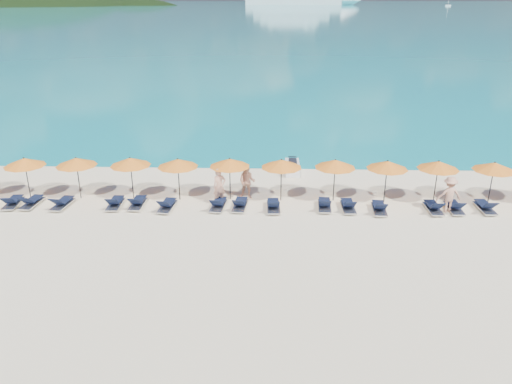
{
  "coord_description": "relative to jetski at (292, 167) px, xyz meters",
  "views": [
    {
      "loc": [
        0.71,
        -19.25,
        9.97
      ],
      "look_at": [
        0.0,
        3.0,
        1.2
      ],
      "focal_mm": 35.0,
      "sensor_mm": 36.0,
      "label": 1
    }
  ],
  "objects": [
    {
      "name": "ground",
      "position": [
        -2.0,
        -9.43,
        -0.33
      ],
      "size": [
        1400.0,
        1400.0,
        0.0
      ],
      "primitive_type": "plane",
      "color": "beige"
    },
    {
      "name": "sea",
      "position": [
        -2.0,
        650.57,
        -0.33
      ],
      "size": [
        1600.0,
        1300.0,
        0.01
      ],
      "primitive_type": "cube",
      "color": "#1FA9B2",
      "rests_on": "ground"
    },
    {
      "name": "headland_small",
      "position": [
        -152.0,
        550.57,
        -35.33
      ],
      "size": [
        162.0,
        126.0,
        85.5
      ],
      "color": "black",
      "rests_on": "ground"
    },
    {
      "name": "sailboat_near",
      "position": [
        178.13,
        522.68,
        0.7
      ],
      "size": [
        5.51,
        1.84,
        10.09
      ],
      "color": "silver",
      "rests_on": "ground"
    },
    {
      "name": "jetski",
      "position": [
        0.0,
        0.0,
        0.0
      ],
      "size": [
        0.85,
        2.27,
        0.81
      ],
      "rotation": [
        0.0,
        0.0,
        -0.0
      ],
      "color": "silver",
      "rests_on": "ground"
    },
    {
      "name": "beachgoer_a",
      "position": [
        -3.9,
        -5.12,
        0.61
      ],
      "size": [
        0.82,
        0.72,
        1.89
      ],
      "primitive_type": "imported",
      "rotation": [
        0.0,
        0.0,
        0.47
      ],
      "color": "tan",
      "rests_on": "ground"
    },
    {
      "name": "beachgoer_b",
      "position": [
        -2.54,
        -4.22,
        0.58
      ],
      "size": [
        0.97,
        0.67,
        1.82
      ],
      "primitive_type": "imported",
      "rotation": [
        0.0,
        0.0,
        -0.19
      ],
      "color": "tan",
      "rests_on": "ground"
    },
    {
      "name": "beachgoer_c",
      "position": [
        7.45,
        -5.73,
        0.58
      ],
      "size": [
        1.22,
        0.63,
        1.83
      ],
      "primitive_type": "imported",
      "rotation": [
        0.0,
        0.0,
        3.21
      ],
      "color": "tan",
      "rests_on": "ground"
    },
    {
      "name": "umbrella_2",
      "position": [
        -13.98,
        -4.68,
        1.68
      ],
      "size": [
        2.1,
        2.1,
        2.28
      ],
      "color": "black",
      "rests_on": "ground"
    },
    {
      "name": "umbrella_3",
      "position": [
        -11.34,
        -4.54,
        1.68
      ],
      "size": [
        2.1,
        2.1,
        2.28
      ],
      "color": "black",
      "rests_on": "ground"
    },
    {
      "name": "umbrella_4",
      "position": [
        -8.55,
        -4.45,
        1.68
      ],
      "size": [
        2.1,
        2.1,
        2.28
      ],
      "color": "black",
      "rests_on": "ground"
    },
    {
      "name": "umbrella_5",
      "position": [
        -6.07,
        -4.57,
        1.68
      ],
      "size": [
        2.1,
        2.1,
        2.28
      ],
      "color": "black",
      "rests_on": "ground"
    },
    {
      "name": "umbrella_6",
      "position": [
        -3.42,
        -4.43,
        1.68
      ],
      "size": [
        2.1,
        2.1,
        2.28
      ],
      "color": "black",
      "rests_on": "ground"
    },
    {
      "name": "umbrella_7",
      "position": [
        -0.76,
        -4.51,
        1.68
      ],
      "size": [
        2.1,
        2.1,
        2.28
      ],
      "color": "black",
      "rests_on": "ground"
    },
    {
      "name": "umbrella_8",
      "position": [
        1.97,
        -4.45,
        1.68
      ],
      "size": [
        2.1,
        2.1,
        2.28
      ],
      "color": "black",
      "rests_on": "ground"
    },
    {
      "name": "umbrella_9",
      "position": [
        4.59,
        -4.55,
        1.68
      ],
      "size": [
        2.1,
        2.1,
        2.28
      ],
      "color": "black",
      "rests_on": "ground"
    },
    {
      "name": "umbrella_10",
      "position": [
        7.15,
        -4.51,
        1.68
      ],
      "size": [
        2.1,
        2.1,
        2.28
      ],
      "color": "black",
      "rests_on": "ground"
    },
    {
      "name": "umbrella_11",
      "position": [
        9.89,
        -4.64,
        1.68
      ],
      "size": [
        2.1,
        2.1,
        2.28
      ],
      "color": "black",
      "rests_on": "ground"
    },
    {
      "name": "lounger_3",
      "position": [
        -14.39,
        -5.75,
        -0.1
      ],
      "size": [
        0.79,
        1.76,
        0.66
      ],
      "rotation": [
        0.0,
        0.0,
        0.1
      ],
      "color": "silver",
      "rests_on": "ground"
    },
    {
      "name": "lounger_4",
      "position": [
        -13.43,
        -5.71,
        -0.1
      ],
      "size": [
        0.72,
        1.74,
        0.66
      ],
      "rotation": [
        0.0,
        0.0,
        -0.06
      ],
      "color": "silver",
      "rests_on": "ground"
    },
    {
      "name": "lounger_5",
      "position": [
        -11.83,
        -5.8,
        -0.1
      ],
      "size": [
        0.78,
        1.75,
        0.66
      ],
      "rotation": [
        0.0,
        0.0,
        -0.1
      ],
      "color": "silver",
      "rests_on": "ground"
    },
    {
      "name": "lounger_6",
      "position": [
        -9.15,
        -5.7,
        -0.1
      ],
      "size": [
        0.67,
        1.72,
        0.66
      ],
      "rotation": [
        0.0,
        0.0,
        0.03
      ],
      "color": "silver",
      "rests_on": "ground"
    },
    {
      "name": "lounger_7",
      "position": [
        -8.03,
        -5.63,
        -0.1
      ],
      "size": [
        0.64,
        1.71,
        0.66
      ],
      "rotation": [
        0.0,
        0.0,
        -0.01
      ],
      "color": "silver",
      "rests_on": "ground"
    },
    {
      "name": "lounger_8",
      "position": [
        -6.47,
        -5.92,
        -0.1
      ],
      "size": [
        0.77,
        1.75,
        0.66
      ],
      "rotation": [
        0.0,
        0.0,
        -0.09
      ],
      "color": "silver",
      "rests_on": "ground"
    },
    {
      "name": "lounger_9",
      "position": [
        -3.93,
        -5.71,
        -0.1
      ],
      "size": [
        0.79,
        1.75,
        0.66
      ],
      "rotation": [
        0.0,
        0.0,
        -0.1
      ],
      "color": "silver",
      "rests_on": "ground"
    },
    {
      "name": "lounger_10",
      "position": [
        -2.83,
        -5.68,
        -0.1
      ],
      "size": [
        0.76,
        1.75,
        0.66
      ],
      "rotation": [
        0.0,
        0.0,
        -0.09
      ],
      "color": "silver",
      "rests_on": "ground"
    },
    {
      "name": "lounger_11",
      "position": [
        -1.15,
        -5.8,
        -0.1
      ],
      "size": [
        0.68,
        1.72,
        0.66
      ],
      "rotation": [
        0.0,
        0.0,
        0.03
      ],
      "color": "silver",
      "rests_on": "ground"
    },
    {
      "name": "lounger_12",
      "position": [
        1.42,
        -5.59,
        -0.1
      ],
      "size": [
        0.72,
        1.73,
        0.66
      ],
      "rotation": [
        0.0,
        0.0,
        -0.06
      ],
      "color": "silver",
      "rests_on": "ground"
    },
    {
      "name": "lounger_13",
      "position": [
        2.58,
        -5.68,
        -0.1
      ],
      "size": [
        0.63,
        1.71,
        0.66
      ],
      "rotation": [
        0.0,
        0.0,
        0.01
      ],
      "color": "silver",
      "rests_on": "ground"
    },
    {
      "name": "lounger_14",
      "position": [
        4.08,
        -5.9,
        -0.1
      ],
      "size": [
        0.74,
        1.74,
        0.66
      ],
      "rotation": [
        0.0,
        0.0,
        -0.07
      ],
      "color": "silver",
      "rests_on": "ground"
    },
    {
      "name": "lounger_15",
      "position": [
        6.78,
        -5.75,
        -0.1
      ],
      "size": [
        0.64,
        1.71,
        0.66
      ],
      "rotation": [
        0.0,
        0.0,
        0.01
      ],
      "color": "silver",
      "rests_on": "ground"
    },
    {
      "name": "lounger_16",
      "position": [
        7.82,
        -5.67,
        -0.1
      ],
      "size": [
        0.66,
        1.72,
        0.66
      ],
      "rotation": [
        0.0,
        0.0,
        -0.03
      ],
      "color": "silver",
      "rests_on": "ground"
    },
    {
      "name": "lounger_17",
      "position": [
        9.37,
        -5.6,
        -0.1
      ],
      "size": [
        0.63,
        1.7,
        0.66
      ],
      "rotation": [
        0.0,
        0.0,
        0.01
      ],
      "color": "silver",
      "rests_on": "ground"
    }
  ]
}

